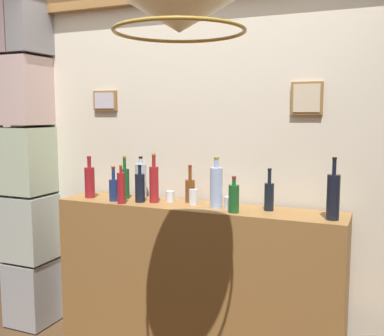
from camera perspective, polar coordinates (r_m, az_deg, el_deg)
The scene contains 19 objects.
panelled_rear_partition at distance 3.13m, azimuth 2.18°, elevation 2.02°, with size 3.66×0.15×2.70m.
stone_pillar at distance 3.76m, azimuth -19.74°, elevation 0.90°, with size 0.36×0.39×2.63m.
bar_shelf_unit at distance 3.10m, azimuth 0.37°, elevation -14.70°, with size 1.91×0.35×1.10m, color olive.
liquor_bottle_scotch at distance 3.02m, azimuth -8.90°, elevation -2.44°, with size 0.05×0.05×0.26m.
liquor_bottle_brandy at distance 3.04m, azimuth -0.25°, elevation -2.73°, with size 0.06×0.06×0.25m.
liquor_bottle_vodka at distance 3.06m, azimuth -6.56°, elevation -2.43°, with size 0.07×0.07×0.25m.
liquor_bottle_gin at distance 2.65m, azimuth 17.32°, elevation -3.39°, with size 0.07×0.07×0.35m.
liquor_bottle_port at distance 3.27m, azimuth -12.73°, elevation -1.65°, with size 0.07×0.07×0.29m.
liquor_bottle_rye at distance 3.12m, azimuth -9.81°, elevation -2.59°, with size 0.06×0.06×0.24m.
liquor_bottle_sherry at distance 2.82m, azimuth 9.66°, elevation -3.41°, with size 0.06×0.06×0.26m.
liquor_bottle_mezcal at distance 3.03m, azimuth -4.80°, elevation -1.91°, with size 0.06×0.06×0.33m.
liquor_bottle_amaro at distance 2.85m, azimuth 3.07°, elevation -2.38°, with size 0.08×0.08×0.32m.
liquor_bottle_vermouth at distance 3.20m, azimuth -8.43°, elevation -1.81°, with size 0.06×0.06×0.30m.
liquor_bottle_bourbon at distance 2.73m, azimuth 5.28°, elevation -3.77°, with size 0.06×0.06×0.22m.
liquor_bottle_tequila at distance 3.19m, azimuth -6.44°, elevation -1.59°, with size 0.08×0.08×0.29m.
glass_tumbler_rocks at distance 2.83m, azimuth 4.86°, elevation -4.40°, with size 0.08×0.08×0.08m.
glass_tumbler_highball at distance 2.95m, azimuth 0.16°, elevation -3.68°, with size 0.06×0.06×0.10m.
glass_tumbler_shot at distance 3.06m, azimuth -2.76°, elevation -3.58°, with size 0.06×0.06×0.07m.
pendant_lamp at distance 1.97m, azimuth -1.60°, elevation 18.74°, with size 0.56×0.56×0.42m.
Camera 1 is at (1.11, -1.82, 1.69)m, focal length 42.45 mm.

